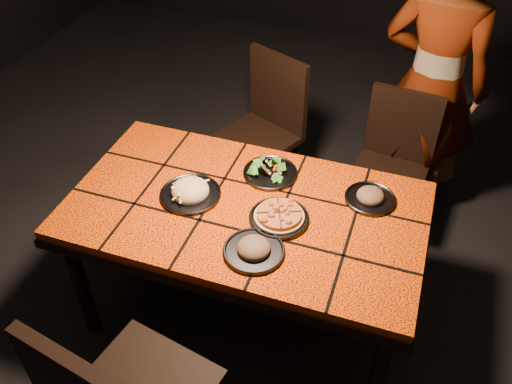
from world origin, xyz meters
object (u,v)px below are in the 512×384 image
(chair_far_right, at_px, (394,157))
(plate_pizza, at_px, (279,217))
(plate_pasta, at_px, (190,192))
(diner, at_px, (432,85))
(dining_table, at_px, (246,219))
(chair_far_left, at_px, (266,122))

(chair_far_right, relative_size, plate_pizza, 3.10)
(plate_pasta, bearing_deg, plate_pizza, -2.43)
(plate_pizza, bearing_deg, chair_far_right, 67.01)
(chair_far_right, xyz_separation_m, diner, (0.12, 0.26, 0.35))
(chair_far_right, xyz_separation_m, plate_pizza, (-0.40, -0.95, 0.26))
(diner, distance_m, plate_pizza, 1.32)
(dining_table, xyz_separation_m, chair_far_left, (-0.22, 0.97, -0.13))
(plate_pizza, distance_m, plate_pasta, 0.43)
(chair_far_right, bearing_deg, diner, 71.45)
(dining_table, bearing_deg, chair_far_right, 58.04)
(diner, bearing_deg, chair_far_left, 24.28)
(dining_table, relative_size, diner, 0.94)
(dining_table, relative_size, plate_pasta, 5.75)
(plate_pizza, bearing_deg, diner, 66.64)
(dining_table, relative_size, plate_pizza, 5.65)
(chair_far_right, xyz_separation_m, plate_pasta, (-0.83, -0.93, 0.26))
(chair_far_left, relative_size, plate_pizza, 3.32)
(plate_pizza, xyz_separation_m, plate_pasta, (-0.43, 0.02, 0.01))
(diner, bearing_deg, plate_pasta, 62.96)
(chair_far_left, xyz_separation_m, plate_pizza, (0.39, -1.00, 0.22))
(chair_far_left, height_order, plate_pasta, chair_far_left)
(chair_far_left, distance_m, plate_pizza, 1.10)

